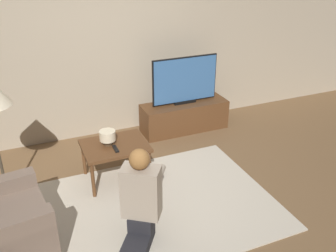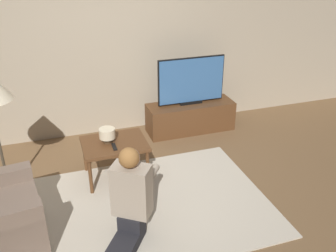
# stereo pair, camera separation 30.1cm
# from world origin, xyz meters

# --- Properties ---
(ground_plane) EXTENTS (10.00, 10.00, 0.00)m
(ground_plane) POSITION_xyz_m (0.00, 0.00, 0.00)
(ground_plane) COLOR brown
(wall_back) EXTENTS (10.00, 0.06, 2.60)m
(wall_back) POSITION_xyz_m (0.00, 1.93, 1.30)
(wall_back) COLOR tan
(wall_back) RESTS_ON ground_plane
(rug) EXTENTS (2.70, 1.80, 0.02)m
(rug) POSITION_xyz_m (0.00, 0.00, 0.01)
(rug) COLOR beige
(rug) RESTS_ON ground_plane
(tv_stand) EXTENTS (1.25, 0.42, 0.42)m
(tv_stand) POSITION_xyz_m (1.17, 1.53, 0.21)
(tv_stand) COLOR brown
(tv_stand) RESTS_ON ground_plane
(tv) EXTENTS (0.97, 0.08, 0.67)m
(tv) POSITION_xyz_m (1.17, 1.54, 0.76)
(tv) COLOR black
(tv) RESTS_ON tv_stand
(coffee_table) EXTENTS (0.72, 0.56, 0.46)m
(coffee_table) POSITION_xyz_m (-0.11, 0.66, 0.41)
(coffee_table) COLOR brown
(coffee_table) RESTS_ON ground_plane
(person_kneeling) EXTENTS (0.68, 0.83, 0.94)m
(person_kneeling) POSITION_xyz_m (-0.16, -0.38, 0.46)
(person_kneeling) COLOR #232328
(person_kneeling) RESTS_ON rug
(table_lamp) EXTENTS (0.18, 0.18, 0.17)m
(table_lamp) POSITION_xyz_m (-0.18, 0.68, 0.57)
(table_lamp) COLOR #4C3823
(table_lamp) RESTS_ON coffee_table
(remote) EXTENTS (0.04, 0.15, 0.02)m
(remote) POSITION_xyz_m (-0.13, 0.55, 0.47)
(remote) COLOR black
(remote) RESTS_ON coffee_table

